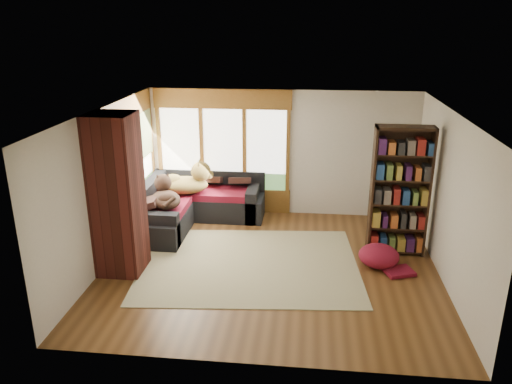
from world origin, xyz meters
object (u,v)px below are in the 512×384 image
(bookshelf, at_px, (400,192))
(dog_tan, at_px, (188,182))
(sectional_sofa, at_px, (181,209))
(dog_brindle, at_px, (165,197))
(brick_chimney, at_px, (117,195))
(area_rug, at_px, (249,264))
(pouf, at_px, (379,255))

(bookshelf, distance_m, dog_tan, 4.11)
(sectional_sofa, distance_m, dog_tan, 0.56)
(bookshelf, xyz_separation_m, dog_brindle, (-4.21, 0.31, -0.36))
(dog_tan, relative_size, dog_brindle, 1.14)
(brick_chimney, relative_size, area_rug, 0.72)
(area_rug, relative_size, pouf, 5.39)
(brick_chimney, relative_size, sectional_sofa, 1.18)
(sectional_sofa, height_order, dog_tan, dog_tan)
(bookshelf, bearing_deg, pouf, -121.52)
(brick_chimney, relative_size, bookshelf, 1.14)
(bookshelf, bearing_deg, sectional_sofa, 167.45)
(area_rug, xyz_separation_m, bookshelf, (2.50, 0.74, 1.13))
(area_rug, bearing_deg, dog_brindle, 148.48)
(sectional_sofa, bearing_deg, brick_chimney, -103.18)
(bookshelf, bearing_deg, brick_chimney, -165.94)
(dog_brindle, bearing_deg, sectional_sofa, -35.24)
(area_rug, height_order, bookshelf, bookshelf)
(sectional_sofa, bearing_deg, area_rug, -46.84)
(bookshelf, height_order, pouf, bookshelf)
(area_rug, bearing_deg, sectional_sofa, 134.05)
(area_rug, height_order, dog_tan, dog_tan)
(brick_chimney, bearing_deg, dog_tan, 75.11)
(dog_brindle, bearing_deg, bookshelf, -118.35)
(pouf, bearing_deg, dog_brindle, 167.44)
(dog_tan, distance_m, dog_brindle, 0.79)
(brick_chimney, xyz_separation_m, dog_tan, (0.58, 2.19, -0.48))
(area_rug, distance_m, dog_brindle, 2.15)
(brick_chimney, height_order, area_rug, brick_chimney)
(brick_chimney, distance_m, area_rug, 2.45)
(brick_chimney, relative_size, pouf, 3.87)
(dog_tan, bearing_deg, brick_chimney, -114.21)
(pouf, relative_size, dog_tan, 0.61)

